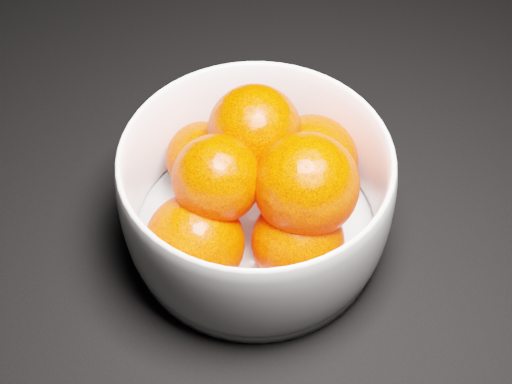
% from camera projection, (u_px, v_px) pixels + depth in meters
% --- Properties ---
extents(bowl, '(0.20, 0.20, 0.10)m').
position_uv_depth(bowl, '(256.00, 196.00, 0.53)').
color(bowl, white).
rests_on(bowl, ground).
extents(orange_pile, '(0.16, 0.18, 0.11)m').
position_uv_depth(orange_pile, '(261.00, 186.00, 0.52)').
color(orange_pile, '#F52800').
rests_on(orange_pile, bowl).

